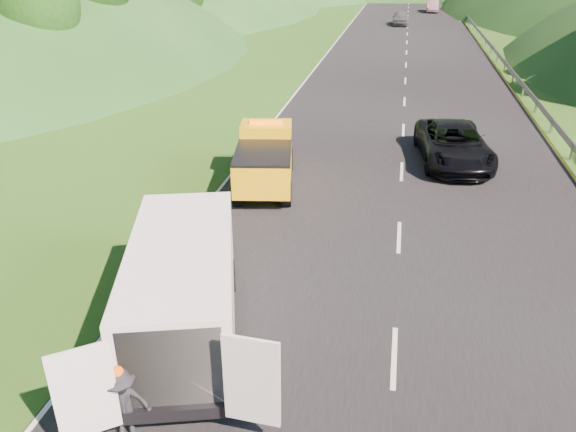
% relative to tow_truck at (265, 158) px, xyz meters
% --- Properties ---
extents(ground, '(320.00, 320.00, 0.00)m').
position_rel_tow_truck_xyz_m(ground, '(2.25, -7.46, -1.15)').
color(ground, '#38661E').
rests_on(ground, ground).
extents(road_surface, '(14.00, 200.00, 0.02)m').
position_rel_tow_truck_xyz_m(road_surface, '(5.25, 32.54, -1.14)').
color(road_surface, black).
rests_on(road_surface, ground).
extents(guardrail, '(0.06, 140.00, 1.52)m').
position_rel_tow_truck_xyz_m(guardrail, '(12.55, 45.04, -1.15)').
color(guardrail, gray).
rests_on(guardrail, ground).
extents(tree_line_left, '(14.00, 140.00, 14.00)m').
position_rel_tow_truck_xyz_m(tree_line_left, '(-16.75, 52.54, -1.15)').
color(tree_line_left, '#275218').
rests_on(tree_line_left, ground).
extents(tow_truck, '(2.89, 5.71, 2.34)m').
position_rel_tow_truck_xyz_m(tow_truck, '(0.00, 0.00, 0.00)').
color(tow_truck, black).
rests_on(tow_truck, ground).
extents(white_van, '(4.97, 7.69, 2.53)m').
position_rel_tow_truck_xyz_m(white_van, '(0.30, -9.49, 0.29)').
color(white_van, black).
rests_on(white_van, ground).
extents(woman, '(0.55, 0.69, 1.73)m').
position_rel_tow_truck_xyz_m(woman, '(-0.41, -6.21, -1.15)').
color(woman, white).
rests_on(woman, ground).
extents(child, '(0.59, 0.54, 0.99)m').
position_rel_tow_truck_xyz_m(child, '(0.45, -7.33, -1.15)').
color(child, '#C8CD6D').
rests_on(child, ground).
extents(suitcase, '(0.40, 0.31, 0.56)m').
position_rel_tow_truck_xyz_m(suitcase, '(-2.09, -7.21, -0.86)').
color(suitcase, '#595642').
rests_on(suitcase, ground).
extents(passing_suv, '(3.39, 6.21, 1.65)m').
position_rel_tow_truck_xyz_m(passing_suv, '(7.35, 4.10, -1.15)').
color(passing_suv, black).
rests_on(passing_suv, ground).
extents(dist_car_a, '(1.90, 4.72, 1.61)m').
position_rel_tow_truck_xyz_m(dist_car_a, '(4.38, 52.35, -1.15)').
color(dist_car_a, '#45464A').
rests_on(dist_car_a, ground).
extents(dist_car_b, '(1.68, 4.83, 1.59)m').
position_rel_tow_truck_xyz_m(dist_car_b, '(8.60, 68.41, -1.15)').
color(dist_car_b, '#7A515C').
rests_on(dist_car_b, ground).
extents(dist_car_c, '(2.11, 5.19, 1.51)m').
position_rel_tow_truck_xyz_m(dist_car_c, '(6.32, 88.20, -1.15)').
color(dist_car_c, '#8E4A47').
rests_on(dist_car_c, ground).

